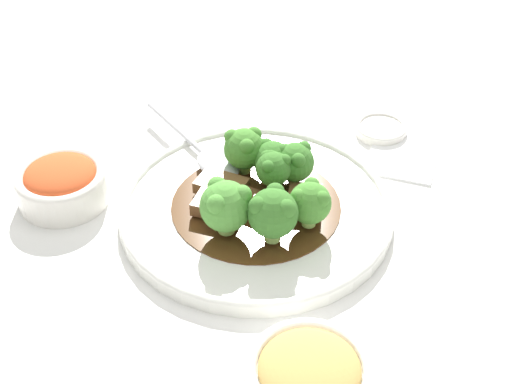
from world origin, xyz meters
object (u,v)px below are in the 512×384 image
beef_strip_3 (257,204)px  broccoli_floret_2 (273,212)px  broccoli_floret_1 (244,148)px  side_bowl_appetizer (309,377)px  sauce_dish (381,129)px  broccoli_floret_0 (226,205)px  side_bowl_kimchi (62,183)px  beef_strip_2 (217,205)px  broccoli_floret_6 (273,168)px  beef_strip_1 (223,184)px  serving_spoon (212,158)px  broccoli_floret_3 (273,159)px  broccoli_floret_5 (310,202)px  main_plate (256,208)px  beef_strip_0 (305,200)px  broccoli_floret_4 (294,161)px

beef_strip_3 → broccoli_floret_2: size_ratio=0.93×
broccoli_floret_1 → side_bowl_appetizer: broccoli_floret_1 is taller
broccoli_floret_1 → sauce_dish: 0.21m
broccoli_floret_0 → side_bowl_kimchi: size_ratio=0.59×
beef_strip_3 → broccoli_floret_0: size_ratio=0.94×
beef_strip_2 → broccoli_floret_0: broccoli_floret_0 is taller
broccoli_floret_2 → side_bowl_appetizer: broccoli_floret_2 is taller
beef_strip_3 → broccoli_floret_1: (-0.05, -0.04, 0.03)m
broccoli_floret_6 → beef_strip_1: bearing=-64.4°
beef_strip_1 → side_bowl_kimchi: bearing=-62.4°
beef_strip_1 → serving_spoon: same height
sauce_dish → beef_strip_3: bearing=-14.9°
beef_strip_2 → broccoli_floret_3: broccoli_floret_3 is taller
broccoli_floret_3 → broccoli_floret_5: size_ratio=0.90×
main_plate → beef_strip_0: (-0.02, 0.05, 0.01)m
broccoli_floret_4 → side_bowl_kimchi: 0.27m
broccoli_floret_2 → broccoli_floret_6: broccoli_floret_2 is taller
beef_strip_0 → sauce_dish: bearing=175.2°
beef_strip_0 → broccoli_floret_2: 0.08m
beef_strip_0 → broccoli_floret_1: (-0.02, -0.09, 0.03)m
beef_strip_0 → beef_strip_2: beef_strip_2 is taller
broccoli_floret_1 → beef_strip_2: bearing=6.8°
beef_strip_2 → beef_strip_3: (-0.03, 0.04, -0.00)m
serving_spoon → broccoli_floret_6: bearing=82.6°
broccoli_floret_3 → broccoli_floret_5: (0.05, 0.07, 0.00)m
sauce_dish → broccoli_floret_4: bearing=-15.5°
side_bowl_appetizer → sauce_dish: side_bowl_appetizer is taller
broccoli_floret_1 → broccoli_floret_4: (-0.01, 0.06, -0.01)m
side_bowl_appetizer → side_bowl_kimchi: bearing=-106.2°
broccoli_floret_0 → side_bowl_appetizer: broccoli_floret_0 is taller
broccoli_floret_0 → broccoli_floret_6: (-0.09, 0.01, -0.00)m
broccoli_floret_3 → broccoli_floret_5: 0.09m
beef_strip_3 → side_bowl_kimchi: bearing=-70.6°
broccoli_floret_1 → side_bowl_kimchi: 0.21m
beef_strip_3 → broccoli_floret_5: size_ratio=1.09×
broccoli_floret_2 → serving_spoon: size_ratio=0.32×
broccoli_floret_2 → broccoli_floret_3: bearing=-152.4°
main_plate → beef_strip_3: size_ratio=5.32×
main_plate → broccoli_floret_4: 0.07m
beef_strip_2 → broccoli_floret_1: size_ratio=1.00×
beef_strip_1 → broccoli_floret_5: bearing=85.2°
broccoli_floret_1 → broccoli_floret_4: bearing=101.2°
broccoli_floret_6 → serving_spoon: (-0.01, -0.09, -0.02)m
broccoli_floret_0 → broccoli_floret_6: size_ratio=1.23×
beef_strip_0 → beef_strip_3: bearing=-55.6°
sauce_dish → side_bowl_kimchi: bearing=-42.0°
broccoli_floret_0 → broccoli_floret_5: broccoli_floret_0 is taller
beef_strip_0 → broccoli_floret_3: size_ratio=1.28×
beef_strip_3 → broccoli_floret_6: size_ratio=1.15×
beef_strip_0 → broccoli_floret_0: 0.10m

